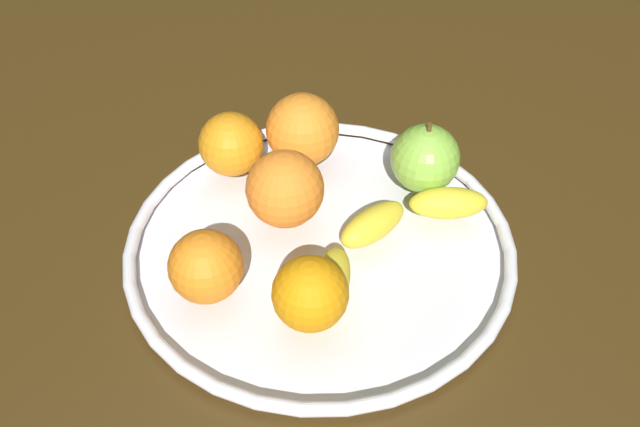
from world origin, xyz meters
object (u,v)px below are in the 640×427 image
(apple, at_px, (425,158))
(orange_front_right, at_px, (303,130))
(fruit_bowl, at_px, (320,243))
(orange_center, at_px, (310,294))
(orange_front_left, at_px, (281,192))
(orange_back_right, at_px, (206,267))
(orange_back_left, at_px, (231,144))
(banana, at_px, (384,238))

(apple, distance_m, orange_front_right, 0.13)
(fruit_bowl, height_order, orange_center, orange_center)
(orange_front_left, relative_size, orange_front_right, 0.98)
(orange_front_right, bearing_deg, orange_back_right, 15.19)
(orange_center, distance_m, orange_back_left, 0.21)
(orange_back_left, bearing_deg, orange_front_left, 73.88)
(fruit_bowl, xyz_separation_m, apple, (-0.12, 0.04, 0.04))
(apple, xyz_separation_m, orange_back_right, (0.23, -0.07, -0.00))
(apple, xyz_separation_m, orange_front_right, (0.04, -0.12, 0.00))
(orange_back_left, bearing_deg, orange_front_right, 141.87)
(banana, xyz_separation_m, apple, (-0.10, -0.02, 0.02))
(apple, xyz_separation_m, orange_front_left, (0.13, -0.08, 0.00))
(apple, relative_size, orange_front_right, 1.01)
(orange_front_right, xyz_separation_m, orange_back_left, (0.06, -0.05, -0.01))
(apple, distance_m, orange_back_left, 0.19)
(banana, relative_size, apple, 2.96)
(orange_front_right, bearing_deg, orange_back_left, -38.13)
(orange_front_left, bearing_deg, orange_center, 51.77)
(apple, bearing_deg, orange_back_left, -58.82)
(fruit_bowl, relative_size, orange_front_right, 4.85)
(orange_front_right, bearing_deg, fruit_bowl, 47.23)
(orange_front_left, bearing_deg, orange_back_left, -106.12)
(banana, height_order, apple, apple)
(banana, xyz_separation_m, orange_front_left, (0.03, -0.10, 0.02))
(banana, bearing_deg, fruit_bowl, -56.62)
(apple, bearing_deg, orange_center, 5.00)
(orange_front_left, relative_size, orange_back_left, 1.13)
(orange_front_right, relative_size, orange_back_right, 1.19)
(banana, height_order, orange_center, orange_center)
(fruit_bowl, bearing_deg, orange_back_right, -16.97)
(orange_back_right, bearing_deg, apple, 163.46)
(banana, relative_size, orange_back_right, 3.55)
(orange_back_right, bearing_deg, orange_back_left, -143.60)
(fruit_bowl, xyz_separation_m, orange_back_left, (-0.02, -0.13, 0.04))
(orange_center, height_order, orange_back_left, orange_back_left)
(banana, distance_m, orange_front_right, 0.15)
(orange_front_left, xyz_separation_m, orange_back_left, (-0.03, -0.09, -0.00))
(orange_back_left, bearing_deg, orange_center, 61.41)
(fruit_bowl, distance_m, orange_back_left, 0.14)
(apple, height_order, orange_back_right, apple)
(banana, bearing_deg, orange_center, 9.12)
(orange_front_right, distance_m, orange_back_right, 0.20)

